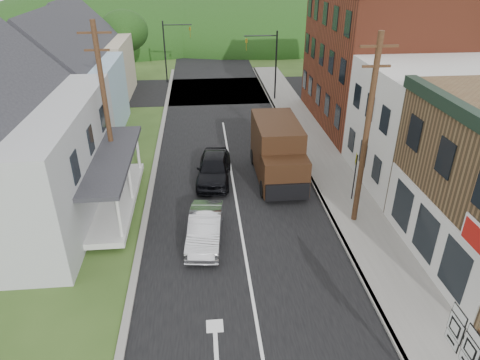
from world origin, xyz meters
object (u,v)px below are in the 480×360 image
object	(u,v)px
dark_sedan	(214,168)
warning_sign	(355,169)
delivery_van	(278,152)
silver_sedan	(205,229)

from	to	relation	value
dark_sedan	warning_sign	distance (m)	7.86
warning_sign	delivery_van	bearing A→B (deg)	163.85
dark_sedan	warning_sign	world-z (taller)	warning_sign
silver_sedan	warning_sign	bearing A→B (deg)	26.14
dark_sedan	silver_sedan	bearing A→B (deg)	-90.13
silver_sedan	warning_sign	size ratio (longest dim) A/B	1.53
dark_sedan	delivery_van	size ratio (longest dim) A/B	0.77
dark_sedan	warning_sign	bearing A→B (deg)	-17.03
delivery_van	warning_sign	size ratio (longest dim) A/B	2.21
silver_sedan	dark_sedan	size ratio (longest dim) A/B	0.90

